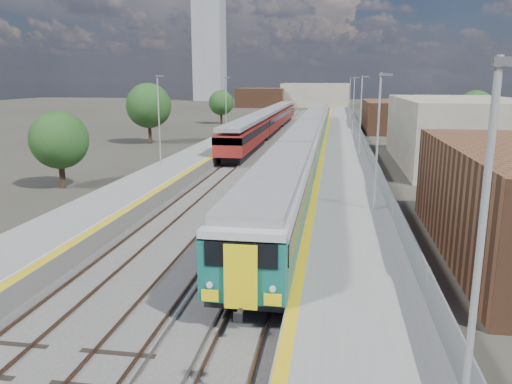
# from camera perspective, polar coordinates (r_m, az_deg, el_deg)

# --- Properties ---
(ground) EXTENTS (320.00, 320.00, 0.00)m
(ground) POSITION_cam_1_polar(r_m,az_deg,el_deg) (56.68, 4.57, 4.42)
(ground) COLOR #47443A
(ground) RESTS_ON ground
(ballast_bed) EXTENTS (10.50, 155.00, 0.06)m
(ballast_bed) POSITION_cam_1_polar(r_m,az_deg,el_deg) (59.35, 2.59, 4.85)
(ballast_bed) COLOR #565451
(ballast_bed) RESTS_ON ground
(tracks) EXTENTS (8.96, 160.00, 0.17)m
(tracks) POSITION_cam_1_polar(r_m,az_deg,el_deg) (60.93, 3.33, 5.12)
(tracks) COLOR #4C3323
(tracks) RESTS_ON ground
(platform_right) EXTENTS (4.70, 155.00, 8.52)m
(platform_right) POSITION_cam_1_polar(r_m,az_deg,el_deg) (58.92, 9.92, 5.12)
(platform_right) COLOR slate
(platform_right) RESTS_ON ground
(platform_left) EXTENTS (4.30, 155.00, 8.52)m
(platform_left) POSITION_cam_1_polar(r_m,az_deg,el_deg) (60.40, -3.86, 5.44)
(platform_left) COLOR slate
(platform_left) RESTS_ON ground
(buildings) EXTENTS (72.00, 185.50, 40.00)m
(buildings) POSITION_cam_1_polar(r_m,az_deg,el_deg) (146.27, 0.17, 13.74)
(buildings) COLOR brown
(buildings) RESTS_ON ground
(green_train) EXTENTS (2.93, 81.67, 3.23)m
(green_train) POSITION_cam_1_polar(r_m,az_deg,el_deg) (55.74, 6.11, 6.61)
(green_train) COLOR black
(green_train) RESTS_ON ground
(red_train) EXTENTS (2.89, 58.52, 3.64)m
(red_train) POSITION_cam_1_polar(r_m,az_deg,el_deg) (74.87, 1.46, 8.14)
(red_train) COLOR black
(red_train) RESTS_ON ground
(tree_a) EXTENTS (4.35, 4.35, 5.89)m
(tree_a) POSITION_cam_1_polar(r_m,az_deg,el_deg) (40.54, -21.57, 5.54)
(tree_a) COLOR #382619
(tree_a) RESTS_ON ground
(tree_b) EXTENTS (5.74, 5.74, 7.77)m
(tree_b) POSITION_cam_1_polar(r_m,az_deg,el_deg) (66.07, -12.17, 9.63)
(tree_b) COLOR #382619
(tree_b) RESTS_ON ground
(tree_c) EXTENTS (4.59, 4.59, 6.23)m
(tree_c) POSITION_cam_1_polar(r_m,az_deg,el_deg) (94.42, -4.00, 10.14)
(tree_c) COLOR #382619
(tree_c) RESTS_ON ground
(tree_d) EXTENTS (5.01, 5.01, 6.79)m
(tree_d) POSITION_cam_1_polar(r_m,az_deg,el_deg) (73.02, 23.77, 8.63)
(tree_d) COLOR #382619
(tree_d) RESTS_ON ground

